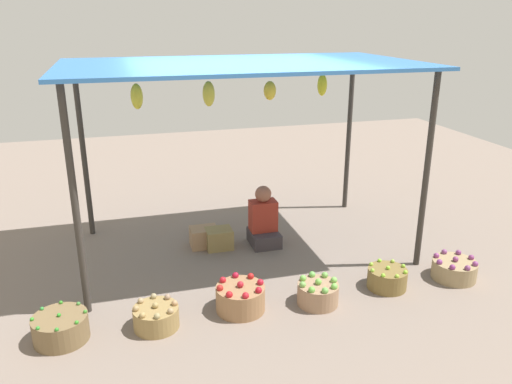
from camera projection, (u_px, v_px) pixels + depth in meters
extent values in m
plane|color=gray|center=(244.00, 248.00, 6.48)|extent=(14.00, 14.00, 0.00)
cylinder|color=#38332D|center=(75.00, 205.00, 4.72)|extent=(0.07, 0.07, 2.27)
cylinder|color=#38332D|center=(426.00, 173.00, 5.68)|extent=(0.07, 0.07, 2.27)
cylinder|color=#38332D|center=(83.00, 153.00, 6.53)|extent=(0.07, 0.07, 2.27)
cylinder|color=#38332D|center=(349.00, 135.00, 7.49)|extent=(0.07, 0.07, 2.27)
cube|color=#3572B9|center=(242.00, 64.00, 5.72)|extent=(4.05, 2.29, 0.04)
ellipsoid|color=yellow|center=(137.00, 96.00, 5.55)|extent=(0.13, 0.13, 0.28)
ellipsoid|color=gold|center=(209.00, 94.00, 5.74)|extent=(0.14, 0.14, 0.29)
ellipsoid|color=yellow|center=(270.00, 91.00, 5.98)|extent=(0.15, 0.15, 0.22)
ellipsoid|color=yellow|center=(322.00, 85.00, 6.46)|extent=(0.12, 0.12, 0.27)
cube|color=#3D363B|center=(264.00, 238.00, 6.55)|extent=(0.36, 0.44, 0.18)
cube|color=maroon|center=(263.00, 216.00, 6.50)|extent=(0.34, 0.22, 0.40)
sphere|color=#985A44|center=(263.00, 194.00, 6.40)|extent=(0.21, 0.21, 0.21)
cylinder|color=brown|center=(61.00, 328.00, 4.61)|extent=(0.50, 0.50, 0.24)
sphere|color=#2D9025|center=(59.00, 315.00, 4.56)|extent=(0.04, 0.04, 0.04)
sphere|color=#3B8429|center=(85.00, 312.00, 4.62)|extent=(0.04, 0.04, 0.04)
sphere|color=#408134|center=(78.00, 304.00, 4.75)|extent=(0.04, 0.04, 0.04)
sphere|color=#348B24|center=(61.00, 302.00, 4.77)|extent=(0.04, 0.04, 0.04)
sphere|color=#308D37|center=(42.00, 309.00, 4.67)|extent=(0.04, 0.04, 0.04)
sphere|color=#369127|center=(32.00, 319.00, 4.51)|extent=(0.04, 0.04, 0.04)
sphere|color=#2F8B2D|center=(38.00, 328.00, 4.38)|extent=(0.04, 0.04, 0.04)
sphere|color=#308327|center=(57.00, 330.00, 4.36)|extent=(0.04, 0.04, 0.04)
sphere|color=#348E24|center=(77.00, 322.00, 4.46)|extent=(0.04, 0.04, 0.04)
cylinder|color=olive|center=(156.00, 317.00, 4.80)|extent=(0.43, 0.43, 0.21)
sphere|color=#A18750|center=(155.00, 305.00, 4.75)|extent=(0.06, 0.06, 0.06)
sphere|color=#A77E54|center=(175.00, 303.00, 4.80)|extent=(0.06, 0.06, 0.06)
sphere|color=#94765D|center=(167.00, 297.00, 4.90)|extent=(0.06, 0.06, 0.06)
sphere|color=#988760|center=(154.00, 296.00, 4.92)|extent=(0.06, 0.06, 0.06)
sphere|color=tan|center=(141.00, 301.00, 4.84)|extent=(0.06, 0.06, 0.06)
sphere|color=#9C7E51|center=(136.00, 309.00, 4.71)|extent=(0.06, 0.06, 0.06)
sphere|color=#A6874F|center=(142.00, 315.00, 4.61)|extent=(0.06, 0.06, 0.06)
sphere|color=#988959|center=(157.00, 316.00, 4.59)|extent=(0.06, 0.06, 0.06)
sphere|color=#9F8259|center=(171.00, 311.00, 4.67)|extent=(0.06, 0.06, 0.06)
cylinder|color=#99704A|center=(240.00, 298.00, 5.07)|extent=(0.50, 0.50, 0.26)
sphere|color=#AF1E29|center=(240.00, 284.00, 5.02)|extent=(0.07, 0.07, 0.07)
sphere|color=red|center=(260.00, 282.00, 5.08)|extent=(0.07, 0.07, 0.07)
sphere|color=#B11B1B|center=(251.00, 276.00, 5.20)|extent=(0.07, 0.07, 0.07)
sphere|color=#AB152C|center=(235.00, 275.00, 5.21)|extent=(0.07, 0.07, 0.07)
sphere|color=red|center=(223.00, 280.00, 5.12)|extent=(0.07, 0.07, 0.07)
sphere|color=#B1231F|center=(220.00, 288.00, 4.97)|extent=(0.07, 0.07, 0.07)
sphere|color=red|center=(229.00, 295.00, 4.85)|extent=(0.07, 0.07, 0.07)
sphere|color=red|center=(246.00, 296.00, 4.84)|extent=(0.07, 0.07, 0.07)
sphere|color=#AE1523|center=(259.00, 290.00, 4.93)|extent=(0.07, 0.07, 0.07)
cylinder|color=#9D795B|center=(318.00, 294.00, 5.19)|extent=(0.42, 0.42, 0.22)
sphere|color=#72B947|center=(318.00, 282.00, 5.15)|extent=(0.07, 0.07, 0.07)
sphere|color=#72B64C|center=(334.00, 280.00, 5.19)|extent=(0.07, 0.07, 0.07)
sphere|color=#6CAC4A|center=(325.00, 275.00, 5.29)|extent=(0.07, 0.07, 0.07)
sphere|color=#67B64E|center=(312.00, 274.00, 5.30)|extent=(0.07, 0.07, 0.07)
sphere|color=#70BB4B|center=(303.00, 278.00, 5.23)|extent=(0.07, 0.07, 0.07)
sphere|color=#72AB4E|center=(303.00, 285.00, 5.10)|extent=(0.07, 0.07, 0.07)
sphere|color=#67B142|center=(312.00, 290.00, 5.01)|extent=(0.07, 0.07, 0.07)
sphere|color=#66AA4A|center=(325.00, 291.00, 4.99)|extent=(0.07, 0.07, 0.07)
sphere|color=#6DB548|center=(334.00, 286.00, 5.07)|extent=(0.07, 0.07, 0.07)
cylinder|color=olive|center=(387.00, 278.00, 5.50)|extent=(0.43, 0.43, 0.22)
sphere|color=#8BCF34|center=(388.00, 268.00, 5.46)|extent=(0.04, 0.04, 0.04)
sphere|color=#8BC235|center=(403.00, 266.00, 5.51)|extent=(0.04, 0.04, 0.04)
sphere|color=#92BC3E|center=(393.00, 261.00, 5.61)|extent=(0.04, 0.04, 0.04)
sphere|color=#84CE2F|center=(380.00, 261.00, 5.63)|extent=(0.04, 0.04, 0.04)
sphere|color=#8FBF3B|center=(371.00, 264.00, 5.54)|extent=(0.04, 0.04, 0.04)
sphere|color=#8EC23B|center=(372.00, 270.00, 5.41)|extent=(0.04, 0.04, 0.04)
sphere|color=#87CF31|center=(383.00, 275.00, 5.30)|extent=(0.04, 0.04, 0.04)
sphere|color=#95C636|center=(397.00, 276.00, 5.29)|extent=(0.04, 0.04, 0.04)
sphere|color=#8BC830|center=(405.00, 272.00, 5.37)|extent=(0.04, 0.04, 0.04)
cylinder|color=#97805A|center=(454.00, 270.00, 5.70)|extent=(0.49, 0.49, 0.21)
sphere|color=#7E396A|center=(456.00, 259.00, 5.65)|extent=(0.06, 0.06, 0.06)
sphere|color=#81366E|center=(471.00, 257.00, 5.71)|extent=(0.06, 0.06, 0.06)
sphere|color=#7A366F|center=(458.00, 253.00, 5.83)|extent=(0.06, 0.06, 0.06)
sphere|color=#7F4077|center=(444.00, 252.00, 5.84)|extent=(0.06, 0.06, 0.06)
sphere|color=#873A74|center=(436.00, 256.00, 5.75)|extent=(0.06, 0.06, 0.06)
sphere|color=#7C3579|center=(440.00, 262.00, 5.60)|extent=(0.06, 0.06, 0.06)
sphere|color=#7B306A|center=(452.00, 267.00, 5.49)|extent=(0.06, 0.06, 0.06)
sphere|color=#7A3B6A|center=(468.00, 268.00, 5.47)|extent=(0.06, 0.06, 0.06)
sphere|color=#823877|center=(475.00, 264.00, 5.56)|extent=(0.06, 0.06, 0.06)
cube|color=olive|center=(219.00, 239.00, 6.43)|extent=(0.33, 0.27, 0.26)
cube|color=#9F7A58|center=(204.00, 237.00, 6.48)|extent=(0.35, 0.28, 0.25)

